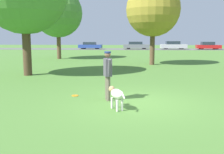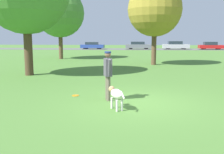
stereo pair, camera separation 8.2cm
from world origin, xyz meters
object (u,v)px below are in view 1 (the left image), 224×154
Objects in this scene: parked_car_blue at (90,46)px; parked_car_grey at (136,45)px; parked_car_red at (208,46)px; tree_mid_center at (153,10)px; parked_car_silver at (173,45)px; person at (108,72)px; dog at (116,94)px; frisbee at (75,96)px; tree_far_left at (58,13)px.

parked_car_grey is at bearing 3.11° from parked_car_blue.
parked_car_grey is at bearing -177.93° from parked_car_red.
parked_car_silver is at bearing 77.63° from tree_mid_center.
person is at bearing -94.90° from parked_car_grey.
person is 1.83× the size of dog.
person is 1.70m from frisbee.
parked_car_grey is 12.22m from parked_car_red.
parked_car_silver is at bearing 75.82° from frisbee.
tree_mid_center is at bearing -28.82° from tree_far_left.
tree_mid_center is at bearing -112.44° from parked_car_red.
parked_car_grey is (1.59, 36.97, -0.34)m from person.
frisbee is 0.04× the size of tree_mid_center.
parked_car_red is (5.80, -0.25, -0.05)m from parked_car_silver.
parked_car_grey is (7.87, 20.46, -3.76)m from tree_far_left.
person reaches higher than parked_car_grey.
tree_far_left is at bearing -8.27° from dog.
parked_car_silver is 5.81m from parked_car_red.
dog is 0.20× the size of parked_car_grey.
tree_far_left is at bearing -126.54° from parked_car_silver.
person is 0.25× the size of tree_far_left.
parked_car_red reaches higher than parked_car_blue.
person is 38.13m from parked_car_silver.
parked_car_silver reaches higher than dog.
dog is at bearing -69.38° from tree_far_left.
tree_far_left is 9.92m from tree_mid_center.
frisbee is 39.46m from parked_car_red.
frisbee is 12.47m from tree_mid_center.
dog is (0.36, -1.12, -0.54)m from person.
dog is 0.21× the size of parked_car_silver.
tree_mid_center is 1.40× the size of parked_car_silver.
parked_car_blue is at bearing 98.04° from frisbee.
person is 0.42× the size of parked_car_red.
tree_far_left reaches higher than parked_car_silver.
frisbee is at bearing -96.92° from parked_car_grey.
dog is at bearing 0.48° from person.
dog is 2.38m from frisbee.
frisbee is at bearing -106.19° from parked_car_silver.
parked_car_blue is (-0.13, 20.41, -3.80)m from tree_far_left.
tree_mid_center is 1.56× the size of parked_car_red.
frisbee is at bearing -79.23° from parked_car_blue.
parked_car_silver is (5.60, 25.55, -3.51)m from tree_mid_center.
tree_far_left is (-6.63, 17.63, 3.96)m from dog.
tree_mid_center is at bearing 71.78° from frisbee.
tree_far_left is 1.50× the size of parked_car_grey.
frisbee is 0.04× the size of tree_far_left.
parked_car_grey is at bearing 91.85° from tree_mid_center.
person is 0.38× the size of parked_car_silver.
parked_car_silver reaches higher than parked_car_grey.
frisbee is at bearing -131.33° from person.
frisbee is 17.28m from tree_far_left.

